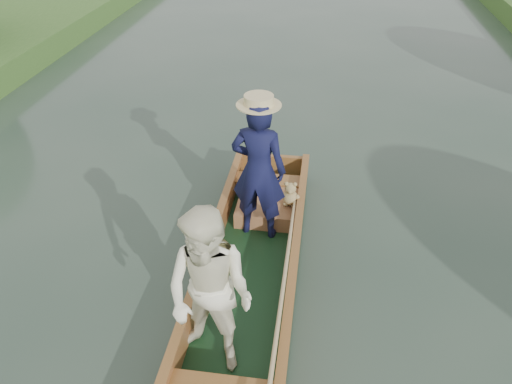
# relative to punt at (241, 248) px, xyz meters

# --- Properties ---
(ground) EXTENTS (120.00, 120.00, 0.00)m
(ground) POSITION_rel_punt_xyz_m (0.06, 0.11, -0.68)
(ground) COLOR #283D30
(ground) RESTS_ON ground
(punt) EXTENTS (1.25, 5.04, 1.98)m
(punt) POSITION_rel_punt_xyz_m (0.00, 0.00, 0.00)
(punt) COLOR #133318
(punt) RESTS_ON ground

